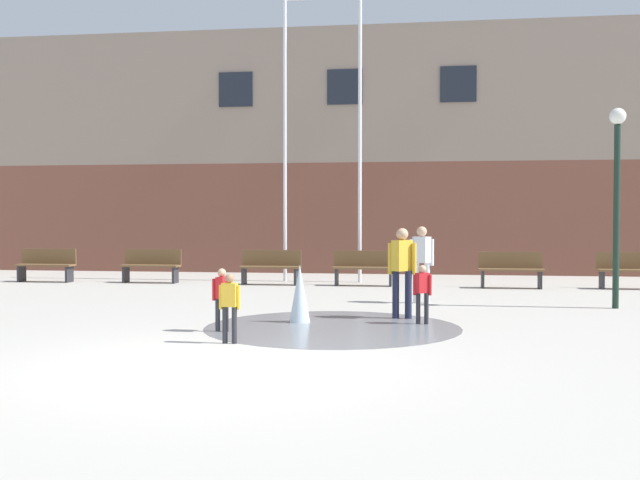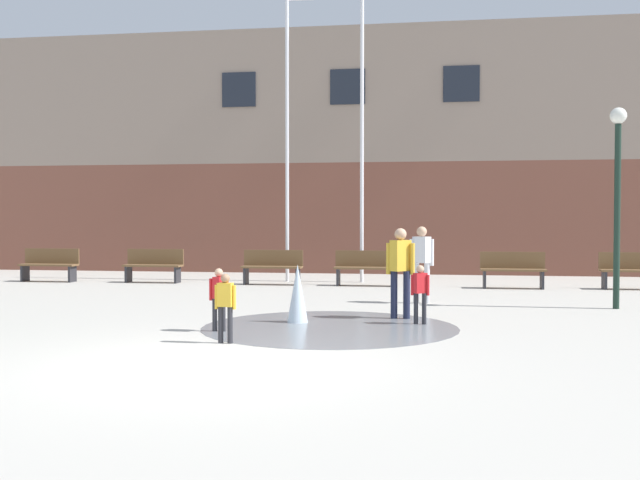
{
  "view_description": "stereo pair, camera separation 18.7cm",
  "coord_description": "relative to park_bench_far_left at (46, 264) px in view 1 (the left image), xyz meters",
  "views": [
    {
      "loc": [
        2.5,
        -8.68,
        1.78
      ],
      "look_at": [
        0.31,
        6.95,
        1.3
      ],
      "focal_mm": 42.0,
      "sensor_mm": 36.0,
      "label": 1
    },
    {
      "loc": [
        2.69,
        -8.65,
        1.78
      ],
      "look_at": [
        0.31,
        6.95,
        1.3
      ],
      "focal_mm": 42.0,
      "sensor_mm": 36.0,
      "label": 2
    }
  ],
  "objects": [
    {
      "name": "ground_plane",
      "position": [
        7.83,
        -10.65,
        -0.48
      ],
      "size": [
        100.0,
        100.0,
        0.0
      ],
      "primitive_type": "plane",
      "color": "#B2ADA3"
    },
    {
      "name": "library_building",
      "position": [
        7.83,
        7.09,
        3.42
      ],
      "size": [
        36.0,
        6.05,
        7.79
      ],
      "color": "brown",
      "rests_on": "ground"
    },
    {
      "name": "splash_fountain",
      "position": [
        8.57,
        -7.15,
        -0.24
      ],
      "size": [
        4.15,
        4.15,
        0.98
      ],
      "color": "gray",
      "rests_on": "ground"
    },
    {
      "name": "park_bench_far_left",
      "position": [
        0.0,
        0.0,
        0.0
      ],
      "size": [
        1.6,
        0.44,
        0.91
      ],
      "color": "#28282D",
      "rests_on": "ground"
    },
    {
      "name": "park_bench_left_of_flagpoles",
      "position": [
        2.96,
        0.14,
        0.0
      ],
      "size": [
        1.6,
        0.44,
        0.91
      ],
      "color": "#28282D",
      "rests_on": "ground"
    },
    {
      "name": "park_bench_under_left_flagpole",
      "position": [
        6.3,
        0.02,
        0.0
      ],
      "size": [
        1.6,
        0.44,
        0.91
      ],
      "color": "#28282D",
      "rests_on": "ground"
    },
    {
      "name": "park_bench_center",
      "position": [
        8.77,
        0.05,
        0.0
      ],
      "size": [
        1.6,
        0.44,
        0.91
      ],
      "color": "#28282D",
      "rests_on": "ground"
    },
    {
      "name": "park_bench_near_trashcan",
      "position": [
        12.48,
        -0.1,
        0.0
      ],
      "size": [
        1.6,
        0.44,
        0.91
      ],
      "color": "#28282D",
      "rests_on": "ground"
    },
    {
      "name": "park_bench_far_right",
      "position": [
        15.4,
        0.07,
        0.0
      ],
      "size": [
        1.6,
        0.44,
        0.91
      ],
      "color": "#28282D",
      "rests_on": "ground"
    },
    {
      "name": "child_with_pink_shirt",
      "position": [
        7.62,
        -9.11,
        0.1
      ],
      "size": [
        0.31,
        0.14,
        0.99
      ],
      "rotation": [
        0.0,
        0.0,
        -0.1
      ],
      "color": "#28282D",
      "rests_on": "ground"
    },
    {
      "name": "child_running",
      "position": [
        10.3,
        -6.81,
        0.1
      ],
      "size": [
        0.31,
        0.22,
        0.99
      ],
      "rotation": [
        0.0,
        0.0,
        -2.52
      ],
      "color": "#28282D",
      "rests_on": "ground"
    },
    {
      "name": "teen_by_trashcan",
      "position": [
        10.27,
        -3.73,
        0.45
      ],
      "size": [
        0.5,
        0.36,
        1.59
      ],
      "rotation": [
        0.0,
        0.0,
        2.5
      ],
      "color": "silver",
      "rests_on": "ground"
    },
    {
      "name": "child_in_fountain",
      "position": [
        7.21,
        -8.07,
        0.1
      ],
      "size": [
        0.31,
        0.23,
        0.99
      ],
      "rotation": [
        0.0,
        0.0,
        1.39
      ],
      "color": "#28282D",
      "rests_on": "ground"
    },
    {
      "name": "adult_in_red",
      "position": [
        9.95,
        -6.17,
        0.45
      ],
      "size": [
        0.5,
        0.38,
        1.59
      ],
      "rotation": [
        0.0,
        0.0,
        -2.34
      ],
      "color": "#1E233D",
      "rests_on": "ground"
    },
    {
      "name": "flagpole_left",
      "position": [
        6.52,
        1.09,
        4.06
      ],
      "size": [
        0.8,
        0.1,
        8.58
      ],
      "color": "silver",
      "rests_on": "ground"
    },
    {
      "name": "flagpole_right",
      "position": [
        8.6,
        1.09,
        4.14
      ],
      "size": [
        0.8,
        0.1,
        8.73
      ],
      "color": "silver",
      "rests_on": "ground"
    },
    {
      "name": "lamp_post_right_lane",
      "position": [
        14.04,
        -4.1,
        2.07
      ],
      "size": [
        0.32,
        0.32,
        3.9
      ],
      "color": "#192D23",
      "rests_on": "ground"
    }
  ]
}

